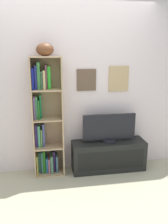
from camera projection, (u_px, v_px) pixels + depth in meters
ground at (82, 212)px, 2.70m from camera, size 5.20×5.20×0.04m
back_wall at (70, 88)px, 3.45m from camera, size 4.80×0.08×2.56m
bookshelf at (45, 121)px, 3.36m from camera, size 0.44×0.29×1.75m
football at (45, 50)px, 3.08m from camera, size 0.30×0.26×0.17m
tv_stand at (108, 155)px, 3.60m from camera, size 1.13×0.35×0.46m
television at (109, 128)px, 3.49m from camera, size 0.81×0.22×0.43m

